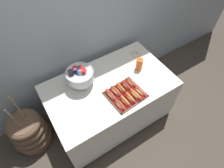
{
  "coord_description": "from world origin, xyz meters",
  "views": [
    {
      "loc": [
        -0.72,
        -1.19,
        2.54
      ],
      "look_at": [
        0.02,
        -0.02,
        0.76
      ],
      "focal_mm": 30.27,
      "sensor_mm": 36.0,
      "label": 1
    }
  ],
  "objects_px": {
    "floor_vase": "(30,132)",
    "serving_tray": "(125,95)",
    "hot_dog_5": "(111,95)",
    "hot_dog_1": "(125,101)",
    "buffet_table": "(110,101)",
    "hot_dog_6": "(116,92)",
    "hot_dog_7": "(121,88)",
    "cup_stack": "(139,64)",
    "hot_dog_8": "(126,85)",
    "hot_dog_3": "(135,95)",
    "donut": "(135,53)",
    "hot_dog_9": "(131,82)",
    "hot_dog_2": "(130,98)",
    "punch_bowl": "(80,75)",
    "hot_dog_4": "(140,92)",
    "hot_dog_0": "(120,105)"
  },
  "relations": [
    {
      "from": "serving_tray",
      "to": "hot_dog_8",
      "type": "height_order",
      "value": "hot_dog_8"
    },
    {
      "from": "floor_vase",
      "to": "serving_tray",
      "type": "relative_size",
      "value": 2.34
    },
    {
      "from": "punch_bowl",
      "to": "hot_dog_6",
      "type": "bearing_deg",
      "value": -51.41
    },
    {
      "from": "buffet_table",
      "to": "hot_dog_5",
      "type": "relative_size",
      "value": 8.45
    },
    {
      "from": "hot_dog_8",
      "to": "hot_dog_9",
      "type": "height_order",
      "value": "hot_dog_8"
    },
    {
      "from": "hot_dog_6",
      "to": "punch_bowl",
      "type": "relative_size",
      "value": 0.55
    },
    {
      "from": "hot_dog_1",
      "to": "cup_stack",
      "type": "relative_size",
      "value": 1.0
    },
    {
      "from": "serving_tray",
      "to": "hot_dog_0",
      "type": "relative_size",
      "value": 2.58
    },
    {
      "from": "hot_dog_6",
      "to": "hot_dog_9",
      "type": "height_order",
      "value": "hot_dog_6"
    },
    {
      "from": "hot_dog_8",
      "to": "hot_dog_9",
      "type": "relative_size",
      "value": 0.92
    },
    {
      "from": "hot_dog_9",
      "to": "hot_dog_1",
      "type": "bearing_deg",
      "value": -139.41
    },
    {
      "from": "cup_stack",
      "to": "hot_dog_5",
      "type": "bearing_deg",
      "value": -161.74
    },
    {
      "from": "cup_stack",
      "to": "hot_dog_8",
      "type": "bearing_deg",
      "value": -152.8
    },
    {
      "from": "punch_bowl",
      "to": "donut",
      "type": "height_order",
      "value": "punch_bowl"
    },
    {
      "from": "hot_dog_2",
      "to": "hot_dog_8",
      "type": "distance_m",
      "value": 0.18
    },
    {
      "from": "buffet_table",
      "to": "hot_dog_6",
      "type": "xyz_separation_m",
      "value": [
        -0.01,
        -0.15,
        0.39
      ]
    },
    {
      "from": "hot_dog_5",
      "to": "hot_dog_1",
      "type": "bearing_deg",
      "value": -61.22
    },
    {
      "from": "hot_dog_8",
      "to": "cup_stack",
      "type": "bearing_deg",
      "value": 27.2
    },
    {
      "from": "buffet_table",
      "to": "hot_dog_9",
      "type": "distance_m",
      "value": 0.47
    },
    {
      "from": "hot_dog_0",
      "to": "serving_tray",
      "type": "bearing_deg",
      "value": 33.15
    },
    {
      "from": "hot_dog_3",
      "to": "hot_dog_6",
      "type": "bearing_deg",
      "value": 136.61
    },
    {
      "from": "hot_dog_1",
      "to": "hot_dog_8",
      "type": "relative_size",
      "value": 1.02
    },
    {
      "from": "hot_dog_4",
      "to": "hot_dog_6",
      "type": "xyz_separation_m",
      "value": [
        -0.24,
        0.15,
        0.0
      ]
    },
    {
      "from": "hot_dog_7",
      "to": "cup_stack",
      "type": "bearing_deg",
      "value": 23.2
    },
    {
      "from": "serving_tray",
      "to": "hot_dog_1",
      "type": "distance_m",
      "value": 0.12
    },
    {
      "from": "hot_dog_6",
      "to": "hot_dog_3",
      "type": "bearing_deg",
      "value": -43.39
    },
    {
      "from": "floor_vase",
      "to": "hot_dog_5",
      "type": "xyz_separation_m",
      "value": [
        0.99,
        -0.39,
        0.53
      ]
    },
    {
      "from": "serving_tray",
      "to": "hot_dog_7",
      "type": "distance_m",
      "value": 0.09
    },
    {
      "from": "buffet_table",
      "to": "hot_dog_3",
      "type": "xyz_separation_m",
      "value": [
        0.16,
        -0.3,
        0.39
      ]
    },
    {
      "from": "serving_tray",
      "to": "cup_stack",
      "type": "height_order",
      "value": "cup_stack"
    },
    {
      "from": "hot_dog_5",
      "to": "donut",
      "type": "bearing_deg",
      "value": 32.4
    },
    {
      "from": "donut",
      "to": "cup_stack",
      "type": "bearing_deg",
      "value": -116.84
    },
    {
      "from": "hot_dog_5",
      "to": "cup_stack",
      "type": "distance_m",
      "value": 0.56
    },
    {
      "from": "hot_dog_3",
      "to": "hot_dog_9",
      "type": "bearing_deg",
      "value": 69.89
    },
    {
      "from": "hot_dog_3",
      "to": "donut",
      "type": "distance_m",
      "value": 0.7
    },
    {
      "from": "hot_dog_1",
      "to": "hot_dog_4",
      "type": "relative_size",
      "value": 0.9
    },
    {
      "from": "floor_vase",
      "to": "hot_dog_7",
      "type": "bearing_deg",
      "value": -18.22
    },
    {
      "from": "hot_dog_6",
      "to": "hot_dog_4",
      "type": "bearing_deg",
      "value": -31.92
    },
    {
      "from": "hot_dog_9",
      "to": "hot_dog_0",
      "type": "bearing_deg",
      "value": -146.85
    },
    {
      "from": "floor_vase",
      "to": "hot_dog_3",
      "type": "bearing_deg",
      "value": -23.52
    },
    {
      "from": "donut",
      "to": "hot_dog_8",
      "type": "bearing_deg",
      "value": -137.21
    },
    {
      "from": "buffet_table",
      "to": "hot_dog_4",
      "type": "xyz_separation_m",
      "value": [
        0.23,
        -0.3,
        0.39
      ]
    },
    {
      "from": "buffet_table",
      "to": "punch_bowl",
      "type": "relative_size",
      "value": 4.8
    },
    {
      "from": "hot_dog_8",
      "to": "donut",
      "type": "bearing_deg",
      "value": 42.79
    },
    {
      "from": "hot_dog_2",
      "to": "hot_dog_6",
      "type": "distance_m",
      "value": 0.18
    },
    {
      "from": "floor_vase",
      "to": "serving_tray",
      "type": "bearing_deg",
      "value": -21.76
    },
    {
      "from": "donut",
      "to": "hot_dog_0",
      "type": "bearing_deg",
      "value": -137.92
    },
    {
      "from": "hot_dog_2",
      "to": "hot_dog_8",
      "type": "xyz_separation_m",
      "value": [
        0.06,
        0.17,
        0.0
      ]
    },
    {
      "from": "hot_dog_5",
      "to": "donut",
      "type": "distance_m",
      "value": 0.78
    },
    {
      "from": "hot_dog_4",
      "to": "floor_vase",
      "type": "bearing_deg",
      "value": 157.91
    }
  ]
}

